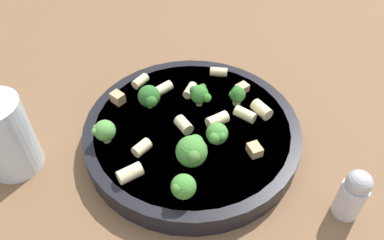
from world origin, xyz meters
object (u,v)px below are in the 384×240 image
object	(u,v)px
broccoli_floret_1	(192,151)
rigatoni_0	(245,114)
rigatoni_5	(184,125)
broccoli_floret_5	(183,187)
broccoli_floret_4	(104,131)
broccoli_floret_0	(199,94)
rigatoni_1	(130,173)
pepper_shaker	(352,196)
chicken_chunk_1	(242,88)
rigatoni_8	(262,110)
rigatoni_9	(190,90)
pasta_bowl	(192,132)
broccoli_floret_2	(217,134)
rigatoni_3	(219,72)
rigatoni_7	(142,148)
chicken_chunk_2	(118,98)
chicken_chunk_0	(255,149)
rigatoni_4	(140,81)
rigatoni_2	(217,120)
drinking_glass	(7,141)
broccoli_floret_3	(237,95)
rigatoni_6	(163,89)

from	to	relation	value
broccoli_floret_1	rigatoni_0	distance (m)	0.11
rigatoni_0	rigatoni_5	distance (m)	0.09
broccoli_floret_5	broccoli_floret_4	bearing A→B (deg)	81.75
broccoli_floret_4	rigatoni_0	xyz separation A→B (m)	(0.13, -0.14, -0.01)
broccoli_floret_0	rigatoni_0	distance (m)	0.07
rigatoni_1	rigatoni_5	world-z (taller)	same
rigatoni_1	pepper_shaker	distance (m)	0.26
chicken_chunk_1	rigatoni_8	bearing A→B (deg)	-124.27
rigatoni_5	rigatoni_9	distance (m)	0.07
pepper_shaker	broccoli_floret_4	bearing A→B (deg)	105.28
rigatoni_1	rigatoni_5	size ratio (longest dim) A/B	1.20
pasta_bowl	rigatoni_9	size ratio (longest dim) A/B	11.58
broccoli_floret_2	rigatoni_0	bearing A→B (deg)	-8.97
rigatoni_3	pepper_shaker	world-z (taller)	pepper_shaker
broccoli_floret_0	rigatoni_1	distance (m)	0.16
rigatoni_5	chicken_chunk_1	distance (m)	0.12
rigatoni_7	chicken_chunk_2	bearing A→B (deg)	56.75
chicken_chunk_0	broccoli_floret_4	bearing A→B (deg)	116.15
rigatoni_0	rigatoni_8	distance (m)	0.03
chicken_chunk_1	broccoli_floret_1	bearing A→B (deg)	-176.87
broccoli_floret_0	rigatoni_4	world-z (taller)	broccoli_floret_0
broccoli_floret_4	rigatoni_2	size ratio (longest dim) A/B	1.12
chicken_chunk_1	drinking_glass	size ratio (longest dim) A/B	0.17
rigatoni_2	chicken_chunk_1	world-z (taller)	rigatoni_2
rigatoni_5	drinking_glass	world-z (taller)	drinking_glass
broccoli_floret_0	pepper_shaker	xyz separation A→B (m)	(-0.04, -0.23, -0.01)
rigatoni_1	rigatoni_7	bearing A→B (deg)	17.78
rigatoni_5	broccoli_floret_0	bearing A→B (deg)	8.47
rigatoni_3	rigatoni_9	bearing A→B (deg)	166.01
rigatoni_9	broccoli_floret_0	bearing A→B (deg)	-118.38
broccoli_floret_3	rigatoni_0	world-z (taller)	broccoli_floret_3
broccoli_floret_4	rigatoni_6	bearing A→B (deg)	-3.87
broccoli_floret_4	rigatoni_0	world-z (taller)	broccoli_floret_4
broccoli_floret_5	rigatoni_0	bearing A→B (deg)	-1.14
broccoli_floret_0	rigatoni_2	distance (m)	0.05
broccoli_floret_0	rigatoni_5	distance (m)	0.06
rigatoni_8	rigatoni_1	bearing A→B (deg)	154.45
pasta_bowl	chicken_chunk_2	xyz separation A→B (m)	(-0.02, 0.12, 0.02)
broccoli_floret_3	chicken_chunk_0	world-z (taller)	broccoli_floret_3
broccoli_floret_0	broccoli_floret_2	size ratio (longest dim) A/B	0.97
rigatoni_9	chicken_chunk_2	distance (m)	0.11
rigatoni_3	rigatoni_9	world-z (taller)	same
broccoli_floret_1	drinking_glass	xyz separation A→B (m)	(-0.10, 0.21, -0.01)
broccoli_floret_0	pepper_shaker	size ratio (longest dim) A/B	0.44
broccoli_floret_0	chicken_chunk_1	bearing A→B (deg)	-33.70
broccoli_floret_3	broccoli_floret_5	world-z (taller)	broccoli_floret_5
pasta_bowl	rigatoni_4	world-z (taller)	rigatoni_4
rigatoni_4	rigatoni_8	size ratio (longest dim) A/B	0.90
rigatoni_8	chicken_chunk_0	size ratio (longest dim) A/B	1.52
broccoli_floret_5	rigatoni_8	size ratio (longest dim) A/B	1.23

